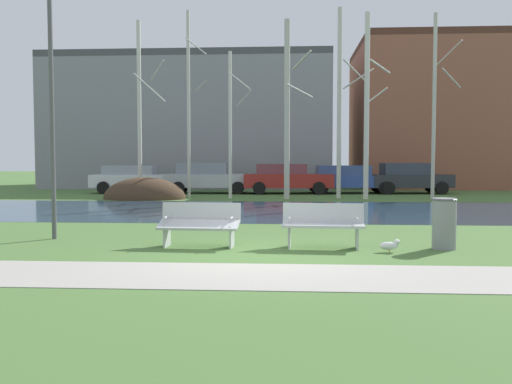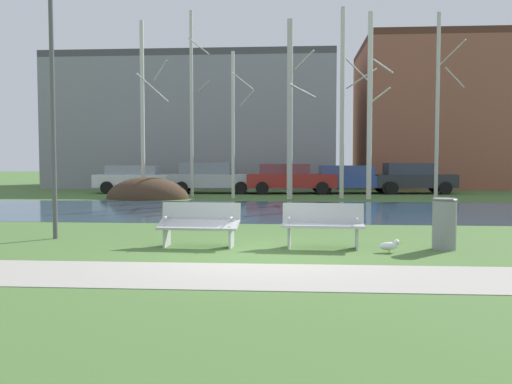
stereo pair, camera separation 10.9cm
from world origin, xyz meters
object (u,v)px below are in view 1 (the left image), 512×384
object	(u,v)px
seagull	(390,245)
streetlamp	(51,56)
parked_hatch_third_red	(286,178)
parked_sedan_second_silver	(207,177)
bench_right	(323,224)
parked_van_nearest_white	(135,178)
trash_bin	(444,223)
parked_suv_fifth_dark	(409,178)
bench_left	(199,223)
parked_wagon_fourth_blue	(348,178)

from	to	relation	value
seagull	streetlamp	size ratio (longest dim) A/B	0.07
seagull	parked_hatch_third_red	xyz separation A→B (m)	(-2.10, 18.05, 0.67)
parked_sedan_second_silver	bench_right	bearing A→B (deg)	-74.25
bench_right	parked_van_nearest_white	world-z (taller)	parked_van_nearest_white
trash_bin	parked_suv_fifth_dark	size ratio (longest dim) A/B	0.24
parked_hatch_third_red	bench_right	bearing A→B (deg)	-87.12
parked_van_nearest_white	parked_sedan_second_silver	world-z (taller)	parked_sedan_second_silver
bench_left	streetlamp	size ratio (longest dim) A/B	0.27
bench_left	parked_suv_fifth_dark	distance (m)	19.69
parked_hatch_third_red	parked_van_nearest_white	bearing A→B (deg)	-179.60
streetlamp	parked_wagon_fourth_blue	distance (m)	19.21
bench_left	parked_van_nearest_white	bearing A→B (deg)	109.70
trash_bin	seagull	distance (m)	1.26
streetlamp	parked_van_nearest_white	bearing A→B (deg)	99.96
seagull	parked_sedan_second_silver	distance (m)	19.03
bench_right	parked_hatch_third_red	size ratio (longest dim) A/B	0.35
bench_left	parked_wagon_fourth_blue	xyz separation A→B (m)	(4.76, 18.00, 0.30)
streetlamp	bench_left	bearing A→B (deg)	-14.85
bench_right	seagull	world-z (taller)	bench_right
bench_right	parked_suv_fifth_dark	size ratio (longest dim) A/B	0.39
parked_suv_fifth_dark	parked_van_nearest_white	bearing A→B (deg)	-177.91
trash_bin	bench_right	bearing A→B (deg)	-179.78
trash_bin	parked_hatch_third_red	xyz separation A→B (m)	(-3.22, 17.59, 0.29)
parked_van_nearest_white	parked_wagon_fourth_blue	distance (m)	11.05
parked_suv_fifth_dark	parked_hatch_third_red	bearing A→B (deg)	-175.80
parked_hatch_third_red	parked_sedan_second_silver	bearing A→B (deg)	-179.14
parked_van_nearest_white	parked_wagon_fourth_blue	xyz separation A→B (m)	(11.04, 0.46, 0.00)
bench_right	streetlamp	bearing A→B (deg)	171.29
trash_bin	parked_van_nearest_white	distance (m)	20.73
seagull	parked_suv_fifth_dark	world-z (taller)	parked_suv_fifth_dark
bench_left	seagull	bearing A→B (deg)	-6.98
parked_wagon_fourth_blue	parked_suv_fifth_dark	size ratio (longest dim) A/B	1.18
parked_sedan_second_silver	parked_suv_fifth_dark	size ratio (longest dim) A/B	1.12
bench_right	parked_suv_fifth_dark	bearing A→B (deg)	73.35
trash_bin	parked_van_nearest_white	xyz separation A→B (m)	(-11.06, 17.53, 0.25)
parked_wagon_fourth_blue	parked_suv_fifth_dark	distance (m)	3.09
bench_right	bench_left	bearing A→B (deg)	180.00
parked_suv_fifth_dark	streetlamp	bearing A→B (deg)	-123.13
parked_van_nearest_white	seagull	bearing A→B (deg)	-61.06
parked_sedan_second_silver	trash_bin	bearing A→B (deg)	-67.44
streetlamp	parked_van_nearest_white	distance (m)	17.21
bench_right	parked_suv_fifth_dark	world-z (taller)	parked_suv_fifth_dark
bench_right	parked_sedan_second_silver	world-z (taller)	parked_sedan_second_silver
seagull	parked_hatch_third_red	bearing A→B (deg)	96.65
parked_hatch_third_red	parked_wagon_fourth_blue	bearing A→B (deg)	7.15
bench_left	parked_hatch_third_red	world-z (taller)	parked_hatch_third_red
bench_left	trash_bin	size ratio (longest dim) A/B	1.64
streetlamp	parked_van_nearest_white	world-z (taller)	streetlamp
parked_sedan_second_silver	streetlamp	bearing A→B (deg)	-92.95
streetlamp	parked_hatch_third_red	size ratio (longest dim) A/B	1.31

